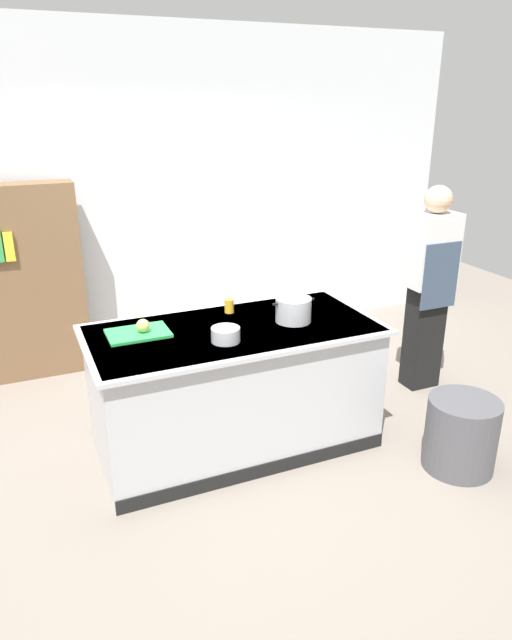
{
  "coord_description": "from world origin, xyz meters",
  "views": [
    {
      "loc": [
        -1.31,
        -3.4,
        2.35
      ],
      "look_at": [
        0.25,
        0.2,
        0.85
      ],
      "focal_mm": 32.68,
      "sensor_mm": 36.0,
      "label": 1
    }
  ],
  "objects_px": {
    "juice_cup": "(229,306)",
    "bookshelf": "(17,284)",
    "mixing_bowl": "(226,335)",
    "person_chef": "(429,285)",
    "stock_pot": "(293,310)",
    "onion": "(143,326)",
    "trash_bin": "(461,434)"
  },
  "relations": [
    {
      "from": "onion",
      "to": "person_chef",
      "type": "relative_size",
      "value": 0.05
    },
    {
      "from": "person_chef",
      "to": "bookshelf",
      "type": "xyz_separation_m",
      "value": [
        -3.12,
        1.57,
        -0.06
      ]
    },
    {
      "from": "onion",
      "to": "trash_bin",
      "type": "bearing_deg",
      "value": -27.9
    },
    {
      "from": "stock_pot",
      "to": "mixing_bowl",
      "type": "height_order",
      "value": "stock_pot"
    },
    {
      "from": "trash_bin",
      "to": "person_chef",
      "type": "height_order",
      "value": "person_chef"
    },
    {
      "from": "stock_pot",
      "to": "bookshelf",
      "type": "height_order",
      "value": "bookshelf"
    },
    {
      "from": "onion",
      "to": "trash_bin",
      "type": "relative_size",
      "value": 0.18
    },
    {
      "from": "juice_cup",
      "to": "person_chef",
      "type": "bearing_deg",
      "value": -2.26
    },
    {
      "from": "stock_pot",
      "to": "trash_bin",
      "type": "bearing_deg",
      "value": -44.0
    },
    {
      "from": "mixing_bowl",
      "to": "juice_cup",
      "type": "xyz_separation_m",
      "value": [
        0.21,
        0.49,
        0.0
      ]
    },
    {
      "from": "stock_pot",
      "to": "juice_cup",
      "type": "distance_m",
      "value": 0.49
    },
    {
      "from": "onion",
      "to": "person_chef",
      "type": "distance_m",
      "value": 2.41
    },
    {
      "from": "trash_bin",
      "to": "bookshelf",
      "type": "xyz_separation_m",
      "value": [
        -2.58,
        2.67,
        0.6
      ]
    },
    {
      "from": "bookshelf",
      "to": "mixing_bowl",
      "type": "bearing_deg",
      "value": -59.56
    },
    {
      "from": "bookshelf",
      "to": "stock_pot",
      "type": "bearing_deg",
      "value": -46.83
    },
    {
      "from": "bookshelf",
      "to": "person_chef",
      "type": "bearing_deg",
      "value": -26.72
    },
    {
      "from": "mixing_bowl",
      "to": "trash_bin",
      "type": "height_order",
      "value": "mixing_bowl"
    },
    {
      "from": "person_chef",
      "to": "stock_pot",
      "type": "bearing_deg",
      "value": 85.73
    },
    {
      "from": "trash_bin",
      "to": "bookshelf",
      "type": "relative_size",
      "value": 0.3
    },
    {
      "from": "juice_cup",
      "to": "bookshelf",
      "type": "xyz_separation_m",
      "value": [
        -1.38,
        1.5,
        -0.1
      ]
    },
    {
      "from": "onion",
      "to": "mixing_bowl",
      "type": "bearing_deg",
      "value": -34.52
    },
    {
      "from": "mixing_bowl",
      "to": "person_chef",
      "type": "xyz_separation_m",
      "value": [
        1.95,
        0.42,
        -0.03
      ]
    },
    {
      "from": "mixing_bowl",
      "to": "person_chef",
      "type": "height_order",
      "value": "person_chef"
    },
    {
      "from": "mixing_bowl",
      "to": "person_chef",
      "type": "distance_m",
      "value": 1.99
    },
    {
      "from": "onion",
      "to": "bookshelf",
      "type": "relative_size",
      "value": 0.05
    },
    {
      "from": "onion",
      "to": "person_chef",
      "type": "bearing_deg",
      "value": 2.56
    },
    {
      "from": "mixing_bowl",
      "to": "juice_cup",
      "type": "height_order",
      "value": "juice_cup"
    },
    {
      "from": "onion",
      "to": "juice_cup",
      "type": "height_order",
      "value": "onion"
    },
    {
      "from": "onion",
      "to": "trash_bin",
      "type": "xyz_separation_m",
      "value": [
        1.87,
        -0.99,
        -0.71
      ]
    },
    {
      "from": "stock_pot",
      "to": "person_chef",
      "type": "height_order",
      "value": "person_chef"
    },
    {
      "from": "onion",
      "to": "stock_pot",
      "type": "height_order",
      "value": "stock_pot"
    },
    {
      "from": "onion",
      "to": "stock_pot",
      "type": "xyz_separation_m",
      "value": [
        1.01,
        -0.16,
        0.02
      ]
    }
  ]
}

